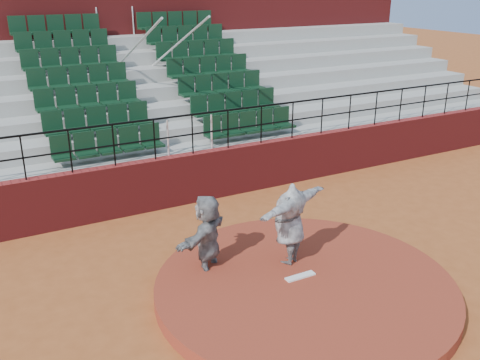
# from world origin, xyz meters

# --- Properties ---
(ground) EXTENTS (90.00, 90.00, 0.00)m
(ground) POSITION_xyz_m (0.00, 0.00, 0.00)
(ground) COLOR #9F4F24
(ground) RESTS_ON ground
(pitchers_mound) EXTENTS (5.50, 5.50, 0.25)m
(pitchers_mound) POSITION_xyz_m (0.00, 0.00, 0.12)
(pitchers_mound) COLOR maroon
(pitchers_mound) RESTS_ON ground
(pitching_rubber) EXTENTS (0.60, 0.15, 0.03)m
(pitching_rubber) POSITION_xyz_m (0.00, 0.15, 0.27)
(pitching_rubber) COLOR white
(pitching_rubber) RESTS_ON pitchers_mound
(boundary_wall) EXTENTS (24.00, 0.30, 1.30)m
(boundary_wall) POSITION_xyz_m (0.00, 5.00, 0.65)
(boundary_wall) COLOR maroon
(boundary_wall) RESTS_ON ground
(wall_railing) EXTENTS (24.04, 0.05, 1.03)m
(wall_railing) POSITION_xyz_m (0.00, 5.00, 2.03)
(wall_railing) COLOR black
(wall_railing) RESTS_ON boundary_wall
(seating_deck) EXTENTS (24.00, 5.97, 4.63)m
(seating_deck) POSITION_xyz_m (0.00, 8.65, 1.43)
(seating_deck) COLOR #9C9C97
(seating_deck) RESTS_ON ground
(press_box_facade) EXTENTS (24.00, 3.00, 7.10)m
(press_box_facade) POSITION_xyz_m (0.00, 12.60, 3.55)
(press_box_facade) COLOR maroon
(press_box_facade) RESTS_ON ground
(pitcher) EXTENTS (2.08, 1.28, 1.65)m
(pitcher) POSITION_xyz_m (0.12, 0.74, 1.07)
(pitcher) COLOR black
(pitcher) RESTS_ON pitchers_mound
(fielder) EXTENTS (1.57, 1.34, 1.70)m
(fielder) POSITION_xyz_m (-1.32, 1.36, 0.85)
(fielder) COLOR black
(fielder) RESTS_ON ground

